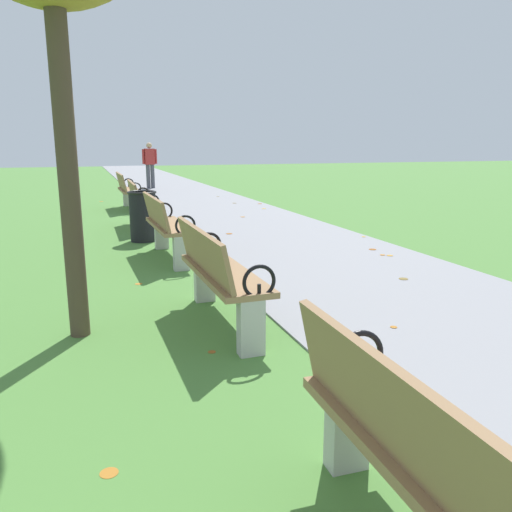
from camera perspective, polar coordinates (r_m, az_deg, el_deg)
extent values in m
cube|color=gray|center=(16.82, -8.06, 6.87)|extent=(3.13, 44.00, 0.02)
cube|color=#93704C|center=(2.09, 20.57, -21.53)|extent=(0.48, 1.61, 0.05)
cube|color=#93704C|center=(1.88, 16.33, -17.40)|extent=(0.16, 1.60, 0.40)
cube|color=#B7B5AD|center=(2.75, 10.15, -18.26)|extent=(0.20, 0.12, 0.45)
torus|color=black|center=(2.62, 11.44, -10.90)|extent=(0.27, 0.04, 0.27)
cylinder|color=black|center=(2.65, 11.36, -12.48)|extent=(0.03, 0.03, 0.12)
cube|color=#93704C|center=(4.59, -3.60, -1.97)|extent=(0.46, 1.61, 0.05)
cube|color=#93704C|center=(4.50, -5.97, 0.61)|extent=(0.14, 1.60, 0.40)
cube|color=#B7B5AD|center=(3.99, -0.57, -7.95)|extent=(0.20, 0.12, 0.45)
cube|color=#B7B5AD|center=(5.35, -5.78, -2.69)|extent=(0.20, 0.12, 0.45)
torus|color=black|center=(3.88, 0.35, -2.89)|extent=(0.27, 0.03, 0.27)
cylinder|color=black|center=(3.91, 0.35, -4.02)|extent=(0.03, 0.03, 0.12)
torus|color=black|center=(5.30, -5.29, 1.23)|extent=(0.27, 0.03, 0.27)
cylinder|color=black|center=(5.32, -5.27, 0.38)|extent=(0.03, 0.03, 0.12)
cube|color=#93704C|center=(7.35, -9.60, 3.35)|extent=(0.47, 1.61, 0.05)
cube|color=#93704C|center=(7.28, -11.14, 5.00)|extent=(0.15, 1.60, 0.40)
cube|color=#B7B5AD|center=(6.68, -8.34, 0.30)|extent=(0.20, 0.12, 0.45)
cube|color=#B7B5AD|center=(8.11, -10.52, 2.37)|extent=(0.20, 0.12, 0.45)
torus|color=black|center=(6.60, -7.89, 3.40)|extent=(0.27, 0.04, 0.27)
cylinder|color=black|center=(6.62, -7.87, 2.72)|extent=(0.03, 0.03, 0.12)
torus|color=black|center=(8.08, -10.22, 4.97)|extent=(0.27, 0.04, 0.27)
cylinder|color=black|center=(8.09, -10.20, 4.41)|extent=(0.03, 0.03, 0.12)
cube|color=#93704C|center=(10.19, -12.34, 5.75)|extent=(0.46, 1.61, 0.05)
cube|color=#93704C|center=(10.15, -13.47, 6.95)|extent=(0.15, 1.60, 0.40)
cube|color=#B7B5AD|center=(9.50, -11.80, 3.78)|extent=(0.20, 0.12, 0.45)
cube|color=#B7B5AD|center=(10.96, -12.69, 4.87)|extent=(0.20, 0.12, 0.45)
torus|color=black|center=(9.44, -11.52, 5.97)|extent=(0.27, 0.03, 0.27)
cylinder|color=black|center=(9.45, -11.50, 5.49)|extent=(0.03, 0.03, 0.12)
torus|color=black|center=(10.94, -12.48, 6.80)|extent=(0.27, 0.03, 0.27)
cylinder|color=black|center=(10.95, -12.46, 6.38)|extent=(0.03, 0.03, 0.12)
cube|color=#93704C|center=(13.16, -13.93, 7.13)|extent=(0.46, 1.60, 0.05)
cube|color=#93704C|center=(13.12, -14.81, 8.06)|extent=(0.14, 1.60, 0.40)
cube|color=#B7B5AD|center=(12.45, -13.51, 5.71)|extent=(0.20, 0.12, 0.45)
cube|color=#B7B5AD|center=(13.91, -14.20, 6.36)|extent=(0.20, 0.12, 0.45)
torus|color=black|center=(12.40, -13.31, 7.39)|extent=(0.27, 0.03, 0.27)
cylinder|color=black|center=(12.41, -13.29, 7.03)|extent=(0.03, 0.03, 0.12)
torus|color=black|center=(13.91, -14.04, 7.87)|extent=(0.27, 0.03, 0.27)
cylinder|color=black|center=(13.91, -14.02, 7.55)|extent=(0.03, 0.03, 0.12)
cylinder|color=#4C3D2D|center=(4.44, -20.36, 10.08)|extent=(0.17, 0.17, 2.98)
cylinder|color=#4C4C56|center=(19.04, -11.94, 8.69)|extent=(0.14, 0.14, 0.85)
cylinder|color=#4C4C56|center=(19.07, -11.46, 8.71)|extent=(0.14, 0.14, 0.85)
cube|color=#B22D2D|center=(19.02, -11.80, 10.82)|extent=(0.35, 0.24, 0.56)
sphere|color=tan|center=(19.02, -11.85, 11.99)|extent=(0.20, 0.20, 0.20)
cylinder|color=#B22D2D|center=(18.98, -12.46, 10.78)|extent=(0.09, 0.09, 0.52)
cylinder|color=#B22D2D|center=(19.07, -11.14, 10.85)|extent=(0.09, 0.09, 0.52)
cylinder|color=black|center=(8.80, -12.50, 4.22)|extent=(0.44, 0.44, 0.80)
torus|color=black|center=(8.75, -12.63, 6.94)|extent=(0.48, 0.48, 0.04)
cylinder|color=#93511E|center=(13.83, 0.43, 5.86)|extent=(0.15, 0.15, 0.00)
cylinder|color=brown|center=(13.99, -2.42, 5.92)|extent=(0.13, 0.13, 0.00)
cylinder|color=#BC842D|center=(7.67, 14.71, 0.05)|extent=(0.12, 0.12, 0.00)
cylinder|color=#93511E|center=(9.22, -3.01, 2.50)|extent=(0.13, 0.13, 0.00)
cylinder|color=#AD6B23|center=(6.17, -12.97, -3.04)|extent=(0.09, 0.09, 0.00)
cylinder|color=gold|center=(9.11, 11.93, 2.13)|extent=(0.07, 0.07, 0.00)
cylinder|color=#AD6B23|center=(4.74, 15.12, -7.66)|extent=(0.09, 0.09, 0.00)
cylinder|color=#93511E|center=(4.13, -4.95, -10.59)|extent=(0.09, 0.09, 0.00)
cylinder|color=#AD6B23|center=(15.22, -16.88, 5.86)|extent=(0.14, 0.14, 0.00)
cylinder|color=brown|center=(15.76, -4.27, 6.64)|extent=(0.10, 0.10, 0.00)
cylinder|color=#AD6B23|center=(7.68, 13.94, 0.12)|extent=(0.11, 0.11, 0.00)
cylinder|color=#93511E|center=(8.83, -10.96, 1.71)|extent=(0.08, 0.08, 0.00)
cylinder|color=#AD6B23|center=(2.88, -16.09, -22.21)|extent=(0.10, 0.10, 0.00)
cylinder|color=gold|center=(12.79, 0.89, 5.31)|extent=(0.15, 0.15, 0.00)
cylinder|color=#AD6B23|center=(11.34, -1.50, 4.39)|extent=(0.14, 0.14, 0.00)
cylinder|color=brown|center=(6.40, 16.13, -2.46)|extent=(0.12, 0.12, 0.00)
cylinder|color=#93511E|center=(8.05, 12.88, 0.73)|extent=(0.16, 0.16, 0.00)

